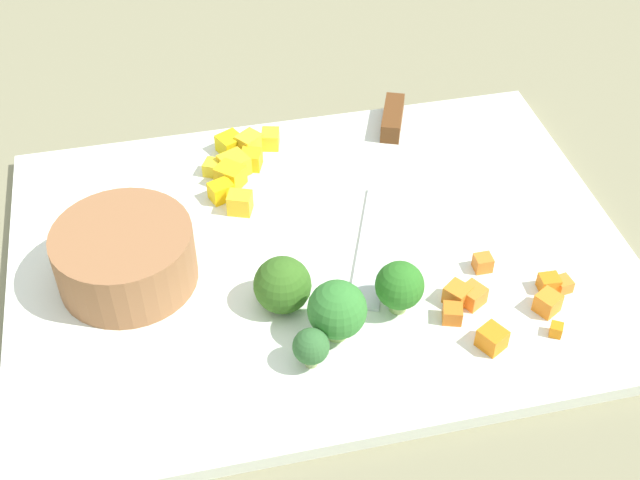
# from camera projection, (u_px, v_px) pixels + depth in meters

# --- Properties ---
(ground_plane) EXTENTS (4.00, 4.00, 0.00)m
(ground_plane) POSITION_uv_depth(u_px,v_px,m) (320.00, 259.00, 0.69)
(ground_plane) COLOR gray
(cutting_board) EXTENTS (0.50, 0.37, 0.01)m
(cutting_board) POSITION_uv_depth(u_px,v_px,m) (320.00, 254.00, 0.69)
(cutting_board) COLOR white
(cutting_board) RESTS_ON ground_plane
(prep_bowl) EXTENTS (0.11, 0.11, 0.05)m
(prep_bowl) POSITION_uv_depth(u_px,v_px,m) (125.00, 259.00, 0.64)
(prep_bowl) COLOR #9A653E
(prep_bowl) RESTS_ON cutting_board
(chef_knife) EXTENTS (0.12, 0.26, 0.02)m
(chef_knife) POSITION_uv_depth(u_px,v_px,m) (387.00, 157.00, 0.76)
(chef_knife) COLOR silver
(chef_knife) RESTS_ON cutting_board
(carrot_dice_0) EXTENTS (0.02, 0.02, 0.01)m
(carrot_dice_0) POSITION_uv_depth(u_px,v_px,m) (452.00, 314.00, 0.62)
(carrot_dice_0) COLOR orange
(carrot_dice_0) RESTS_ON cutting_board
(carrot_dice_1) EXTENTS (0.01, 0.01, 0.01)m
(carrot_dice_1) POSITION_uv_depth(u_px,v_px,m) (556.00, 330.00, 0.61)
(carrot_dice_1) COLOR orange
(carrot_dice_1) RESTS_ON cutting_board
(carrot_dice_2) EXTENTS (0.01, 0.01, 0.01)m
(carrot_dice_2) POSITION_uv_depth(u_px,v_px,m) (563.00, 284.00, 0.65)
(carrot_dice_2) COLOR orange
(carrot_dice_2) RESTS_ON cutting_board
(carrot_dice_3) EXTENTS (0.02, 0.01, 0.01)m
(carrot_dice_3) POSITION_uv_depth(u_px,v_px,m) (549.00, 283.00, 0.64)
(carrot_dice_3) COLOR orange
(carrot_dice_3) RESTS_ON cutting_board
(carrot_dice_4) EXTENTS (0.02, 0.02, 0.01)m
(carrot_dice_4) POSITION_uv_depth(u_px,v_px,m) (472.00, 295.00, 0.63)
(carrot_dice_4) COLOR orange
(carrot_dice_4) RESTS_ON cutting_board
(carrot_dice_5) EXTENTS (0.02, 0.02, 0.02)m
(carrot_dice_5) POSITION_uv_depth(u_px,v_px,m) (492.00, 339.00, 0.60)
(carrot_dice_5) COLOR orange
(carrot_dice_5) RESTS_ON cutting_board
(carrot_dice_6) EXTENTS (0.01, 0.01, 0.01)m
(carrot_dice_6) POSITION_uv_depth(u_px,v_px,m) (483.00, 263.00, 0.66)
(carrot_dice_6) COLOR orange
(carrot_dice_6) RESTS_ON cutting_board
(carrot_dice_7) EXTENTS (0.02, 0.02, 0.02)m
(carrot_dice_7) POSITION_uv_depth(u_px,v_px,m) (457.00, 295.00, 0.63)
(carrot_dice_7) COLOR orange
(carrot_dice_7) RESTS_ON cutting_board
(carrot_dice_8) EXTENTS (0.02, 0.02, 0.02)m
(carrot_dice_8) POSITION_uv_depth(u_px,v_px,m) (548.00, 303.00, 0.63)
(carrot_dice_8) COLOR orange
(carrot_dice_8) RESTS_ON cutting_board
(pepper_dice_0) EXTENTS (0.02, 0.02, 0.01)m
(pepper_dice_0) POSITION_uv_depth(u_px,v_px,m) (213.00, 168.00, 0.75)
(pepper_dice_0) COLOR yellow
(pepper_dice_0) RESTS_ON cutting_board
(pepper_dice_1) EXTENTS (0.02, 0.02, 0.02)m
(pepper_dice_1) POSITION_uv_depth(u_px,v_px,m) (240.00, 203.00, 0.71)
(pepper_dice_1) COLOR yellow
(pepper_dice_1) RESTS_ON cutting_board
(pepper_dice_2) EXTENTS (0.02, 0.02, 0.02)m
(pepper_dice_2) POSITION_uv_depth(u_px,v_px,m) (270.00, 139.00, 0.78)
(pepper_dice_2) COLOR yellow
(pepper_dice_2) RESTS_ON cutting_board
(pepper_dice_3) EXTENTS (0.03, 0.03, 0.02)m
(pepper_dice_3) POSITION_uv_depth(u_px,v_px,m) (249.00, 144.00, 0.77)
(pepper_dice_3) COLOR yellow
(pepper_dice_3) RESTS_ON cutting_board
(pepper_dice_4) EXTENTS (0.03, 0.03, 0.02)m
(pepper_dice_4) POSITION_uv_depth(u_px,v_px,m) (230.00, 144.00, 0.77)
(pepper_dice_4) COLOR yellow
(pepper_dice_4) RESTS_ON cutting_board
(pepper_dice_5) EXTENTS (0.03, 0.03, 0.02)m
(pepper_dice_5) POSITION_uv_depth(u_px,v_px,m) (234.00, 165.00, 0.75)
(pepper_dice_5) COLOR yellow
(pepper_dice_5) RESTS_ON cutting_board
(pepper_dice_6) EXTENTS (0.03, 0.03, 0.02)m
(pepper_dice_6) POSITION_uv_depth(u_px,v_px,m) (230.00, 176.00, 0.74)
(pepper_dice_6) COLOR yellow
(pepper_dice_6) RESTS_ON cutting_board
(pepper_dice_7) EXTENTS (0.02, 0.02, 0.02)m
(pepper_dice_7) POSITION_uv_depth(u_px,v_px,m) (221.00, 191.00, 0.72)
(pepper_dice_7) COLOR yellow
(pepper_dice_7) RESTS_ON cutting_board
(pepper_dice_8) EXTENTS (0.02, 0.02, 0.02)m
(pepper_dice_8) POSITION_uv_depth(u_px,v_px,m) (251.00, 159.00, 0.76)
(pepper_dice_8) COLOR yellow
(pepper_dice_8) RESTS_ON cutting_board
(broccoli_floret_0) EXTENTS (0.04, 0.04, 0.04)m
(broccoli_floret_0) POSITION_uv_depth(u_px,v_px,m) (282.00, 285.00, 0.62)
(broccoli_floret_0) COLOR #80C157
(broccoli_floret_0) RESTS_ON cutting_board
(broccoli_floret_1) EXTENTS (0.04, 0.04, 0.05)m
(broccoli_floret_1) POSITION_uv_depth(u_px,v_px,m) (337.00, 310.00, 0.60)
(broccoli_floret_1) COLOR #95B761
(broccoli_floret_1) RESTS_ON cutting_board
(broccoli_floret_2) EXTENTS (0.03, 0.03, 0.03)m
(broccoli_floret_2) POSITION_uv_depth(u_px,v_px,m) (311.00, 347.00, 0.58)
(broccoli_floret_2) COLOR #97AC68
(broccoli_floret_2) RESTS_ON cutting_board
(broccoli_floret_3) EXTENTS (0.04, 0.04, 0.04)m
(broccoli_floret_3) POSITION_uv_depth(u_px,v_px,m) (400.00, 286.00, 0.62)
(broccoli_floret_3) COLOR #8FAB5F
(broccoli_floret_3) RESTS_ON cutting_board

